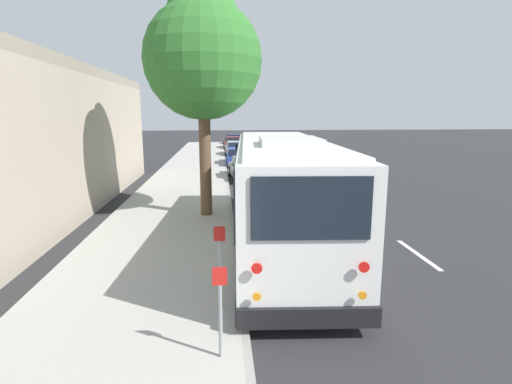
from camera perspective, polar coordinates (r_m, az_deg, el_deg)
The scene contains 15 objects.
ground_plane at distance 13.00m, azimuth 4.47°, elevation -5.89°, with size 160.00×160.00×0.00m, color #28282B.
sidewalk_slab at distance 12.94m, azimuth -13.31°, elevation -5.90°, with size 80.00×4.34×0.15m, color #A3A099.
curb_strip at distance 12.81m, azimuth -3.29°, elevation -5.79°, with size 80.00×0.14×0.15m, color gray.
shuttle_bus at distance 11.43m, azimuth 3.69°, elevation 0.69°, with size 10.39×3.08×3.25m.
parked_sedan_gray at distance 23.47m, azimuth -1.46°, elevation 3.33°, with size 4.33×1.96×1.30m.
parked_sedan_blue at distance 29.97m, azimuth -2.62°, elevation 4.99°, with size 4.42×1.77×1.27m.
parked_sedan_silver at distance 36.53m, azimuth -2.93°, elevation 6.14°, with size 4.25×1.93×1.31m.
parked_sedan_maroon at distance 43.52m, azimuth -3.32°, elevation 6.96°, with size 4.45×2.06×1.33m.
parked_sedan_navy at distance 49.68m, azimuth -3.25°, elevation 7.45°, with size 4.29×2.08×1.27m.
street_tree at distance 14.67m, azimuth -7.61°, elevation 19.14°, with size 4.08×4.08×8.11m.
sign_post_near at distance 6.26m, azimuth -5.12°, elevation -16.61°, with size 0.06×0.22×1.45m.
sign_post_far at distance 7.71m, azimuth -5.16°, elevation -10.45°, with size 0.06×0.22×1.59m.
building_backdrop at distance 18.30m, azimuth -32.23°, elevation 5.76°, with size 19.32×6.83×5.63m.
lane_stripe_mid at distance 11.96m, azimuth 22.14°, elevation -8.23°, with size 2.40×0.14×0.01m, color silver.
lane_stripe_ahead at distance 17.29m, azimuth 13.12°, elevation -1.84°, with size 2.40×0.14×0.01m, color silver.
Camera 1 is at (-12.25, 2.12, 3.81)m, focal length 28.00 mm.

